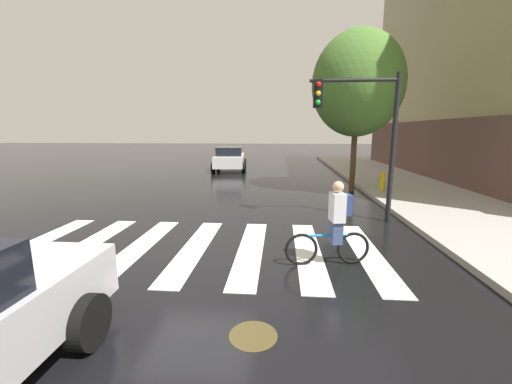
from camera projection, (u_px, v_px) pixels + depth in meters
The scene contains 8 objects.
ground_plane at pixel (197, 248), 7.15m from camera, with size 120.00×120.00×0.00m, color black.
crosswalk_stripes at pixel (195, 248), 7.15m from camera, with size 8.26×3.90×0.01m.
manhole_cover at pixel (253, 335), 4.10m from camera, with size 0.64×0.64×0.01m, color #473D1E.
sedan_mid at pixel (230, 158), 21.16m from camera, with size 2.46×4.72×1.58m.
cyclist at pixel (335, 224), 6.14m from camera, with size 1.70×0.39×1.69m.
traffic_light_near at pixel (365, 123), 8.78m from camera, with size 2.47×0.28×4.20m.
fire_hydrant at pixel (382, 181), 13.33m from camera, with size 0.33×0.22×0.78m.
street_tree_near at pixel (358, 84), 13.12m from camera, with size 3.79×3.79×6.75m.
Camera 1 is at (1.87, -6.65, 2.63)m, focal length 22.00 mm.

